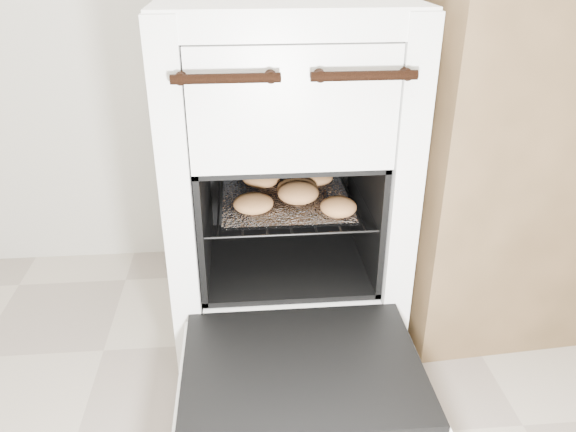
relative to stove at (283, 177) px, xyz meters
name	(u,v)px	position (x,y,z in m)	size (l,w,h in m)	color
stove	(283,177)	(0.00, 0.00, 0.00)	(0.57, 0.63, 0.87)	white
oven_door	(302,370)	(0.00, -0.48, -0.24)	(0.51, 0.40, 0.04)	black
oven_rack	(285,200)	(0.00, -0.06, -0.04)	(0.41, 0.40, 0.01)	black
foil_sheet	(286,201)	(0.00, -0.08, -0.03)	(0.32, 0.28, 0.01)	white
baked_rolls	(293,189)	(0.02, -0.06, -0.01)	(0.33, 0.32, 0.05)	#B47A48
counter	(549,153)	(0.76, 0.06, 0.02)	(0.89, 0.59, 0.89)	brown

